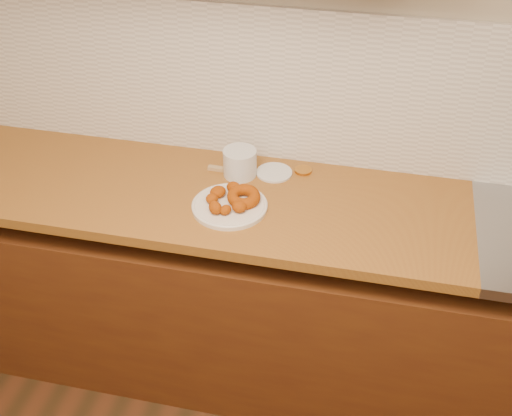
{
  "coord_description": "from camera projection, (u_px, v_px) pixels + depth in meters",
  "views": [
    {
      "loc": [
        0.14,
        -0.14,
        2.24
      ],
      "look_at": [
        -0.24,
        1.59,
        0.93
      ],
      "focal_mm": 45.0,
      "sensor_mm": 36.0,
      "label": 1
    }
  ],
  "objects": [
    {
      "name": "wall_back",
      "position": [
        350.0,
        53.0,
        2.24
      ],
      "size": [
        4.0,
        0.02,
        2.7
      ],
      "primitive_type": "cube",
      "color": "tan",
      "rests_on": "ground"
    },
    {
      "name": "plastic_tub",
      "position": [
        240.0,
        163.0,
        2.41
      ],
      "size": [
        0.14,
        0.14,
        0.1
      ],
      "primitive_type": "cylinder",
      "rotation": [
        0.0,
        0.0,
        -0.09
      ],
      "color": "silver",
      "rests_on": "butcher_block"
    },
    {
      "name": "ring_donut",
      "position": [
        244.0,
        197.0,
        2.26
      ],
      "size": [
        0.17,
        0.17,
        0.05
      ],
      "primitive_type": "torus",
      "rotation": [
        0.1,
        0.0,
        0.52
      ],
      "color": "#9E3902",
      "rests_on": "donut_plate"
    },
    {
      "name": "butcher_block",
      "position": [
        156.0,
        190.0,
        2.39
      ],
      "size": [
        2.3,
        0.62,
        0.04
      ],
      "primitive_type": "cube",
      "color": "olive",
      "rests_on": "base_cabinet"
    },
    {
      "name": "tub_lid",
      "position": [
        274.0,
        173.0,
        2.44
      ],
      "size": [
        0.15,
        0.15,
        0.01
      ],
      "primitive_type": "cylinder",
      "rotation": [
        0.0,
        0.0,
        -0.1
      ],
      "color": "silver",
      "rests_on": "butcher_block"
    },
    {
      "name": "backsplash",
      "position": [
        346.0,
        94.0,
        2.32
      ],
      "size": [
        3.6,
        0.02,
        0.6
      ],
      "primitive_type": "cube",
      "color": "silver",
      "rests_on": "wall_back"
    },
    {
      "name": "fried_dough_chunks",
      "position": [
        225.0,
        199.0,
        2.25
      ],
      "size": [
        0.17,
        0.2,
        0.05
      ],
      "color": "#9E3902",
      "rests_on": "donut_plate"
    },
    {
      "name": "donut_plate",
      "position": [
        230.0,
        206.0,
        2.26
      ],
      "size": [
        0.27,
        0.27,
        0.02
      ],
      "primitive_type": "cylinder",
      "color": "silver",
      "rests_on": "butcher_block"
    },
    {
      "name": "brass_jar_lid",
      "position": [
        303.0,
        170.0,
        2.45
      ],
      "size": [
        0.09,
        0.09,
        0.01
      ],
      "primitive_type": "cylinder",
      "rotation": [
        0.0,
        0.0,
        0.42
      ],
      "color": "#B87A2B",
      "rests_on": "butcher_block"
    },
    {
      "name": "base_cabinet",
      "position": [
        321.0,
        311.0,
        2.57
      ],
      "size": [
        3.6,
        0.6,
        0.77
      ],
      "primitive_type": "cube",
      "color": "#582D10",
      "rests_on": "floor"
    },
    {
      "name": "wooden_utensil",
      "position": [
        231.0,
        170.0,
        2.45
      ],
      "size": [
        0.18,
        0.03,
        0.01
      ],
      "primitive_type": "cube",
      "rotation": [
        0.0,
        0.0,
        -0.03
      ],
      "color": "tan",
      "rests_on": "butcher_block"
    }
  ]
}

